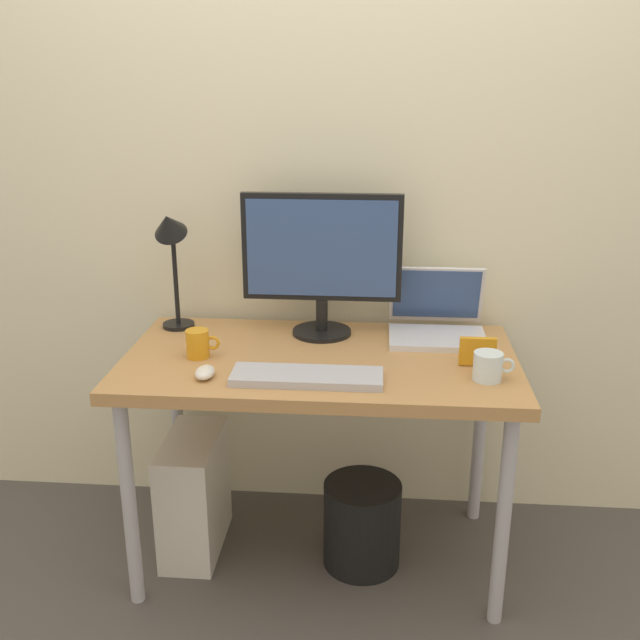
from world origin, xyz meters
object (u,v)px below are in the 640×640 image
monitor (322,256)px  glass_cup (488,366)px  desk (320,377)px  mouse (205,372)px  computer_tower (194,494)px  laptop (437,319)px  wastebasket (362,524)px  photo_frame (478,351)px  keyboard (307,377)px  desk_lamp (171,243)px  coffee_mug (198,344)px

monitor → glass_cup: size_ratio=4.41×
desk → mouse: 0.39m
monitor → computer_tower: 0.93m
laptop → wastebasket: bearing=-132.9°
photo_frame → glass_cup: bearing=-79.5°
laptop → wastebasket: laptop is taller
computer_tower → keyboard: bearing=-26.8°
keyboard → photo_frame: size_ratio=4.00×
glass_cup → computer_tower: bearing=170.3°
glass_cup → mouse: bearing=-176.3°
keyboard → mouse: bearing=-179.2°
laptop → glass_cup: (0.12, -0.37, -0.02)m
laptop → mouse: laptop is taller
monitor → computer_tower: size_ratio=1.26×
mouse → desk_lamp: bearing=115.9°
desk → desk_lamp: 0.68m
coffee_mug → photo_frame: bearing=-0.3°
desk_lamp → mouse: (0.20, -0.41, -0.29)m
desk_lamp → photo_frame: desk_lamp is taller
glass_cup → wastebasket: (-0.36, 0.12, -0.63)m
coffee_mug → wastebasket: bearing=1.3°
keyboard → coffee_mug: size_ratio=4.11×
mouse → laptop: bearing=31.2°
desk → monitor: (-0.01, 0.20, 0.34)m
mouse → photo_frame: 0.82m
laptop → photo_frame: (0.10, -0.27, -0.01)m
photo_frame → mouse: bearing=-169.0°
keyboard → laptop: bearing=46.4°
photo_frame → wastebasket: (-0.34, 0.02, -0.64)m
photo_frame → wastebasket: 0.72m
monitor → photo_frame: (0.49, -0.25, -0.22)m
wastebasket → keyboard: bearing=-134.6°
laptop → desk_lamp: size_ratio=0.73×
keyboard → wastebasket: bearing=45.4°
photo_frame → computer_tower: size_ratio=0.26×
keyboard → mouse: 0.30m
desk → coffee_mug: 0.40m
laptop → keyboard: (-0.40, -0.42, -0.05)m
desk → wastebasket: desk is taller
keyboard → desk_lamp: bearing=141.1°
computer_tower → glass_cup: bearing=-9.7°
desk_lamp → photo_frame: (1.00, -0.25, -0.26)m
keyboard → photo_frame: (0.50, 0.15, 0.04)m
glass_cup → wastebasket: bearing=161.6°
desk_lamp → glass_cup: size_ratio=3.64×
laptop → keyboard: size_ratio=0.73×
monitor → desk_lamp: (-0.51, 0.00, 0.04)m
desk → photo_frame: bearing=-5.3°
desk_lamp → photo_frame: 1.06m
mouse → coffee_mug: bearing=109.7°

